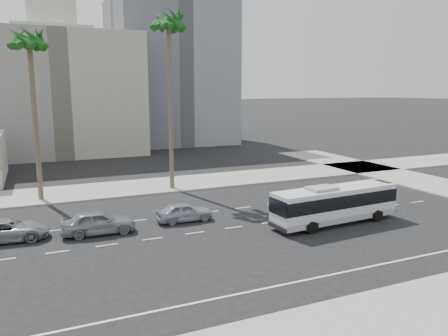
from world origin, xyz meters
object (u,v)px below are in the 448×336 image
car_a (184,212)px  palm_mid (29,44)px  city_bus (335,203)px  car_c (8,230)px  palm_near (169,27)px  car_b (98,222)px

car_a → palm_mid: palm_mid is taller
city_bus → car_c: (-22.14, 5.61, -0.83)m
palm_near → car_b: bearing=-128.1°
palm_mid → car_b: bearing=-73.3°
palm_near → car_c: bearing=-144.9°
palm_near → city_bus: bearing=-63.7°
car_a → palm_near: (2.29, 10.65, 14.91)m
car_a → car_c: (-12.07, 0.56, -0.01)m
city_bus → palm_mid: 28.28m
city_bus → car_b: 17.10m
city_bus → palm_mid: palm_mid is taller
car_b → car_c: 5.77m
city_bus → car_b: city_bus is taller
palm_mid → city_bus: bearing=-39.0°
city_bus → car_b: size_ratio=2.08×
palm_near → car_a: bearing=-102.2°
car_c → palm_mid: 16.75m
city_bus → car_b: (-16.45, 4.65, -0.70)m
car_a → palm_mid: 19.59m
car_a → car_b: (-6.38, -0.40, 0.12)m
car_a → car_c: size_ratio=0.83×
car_a → palm_near: 18.46m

